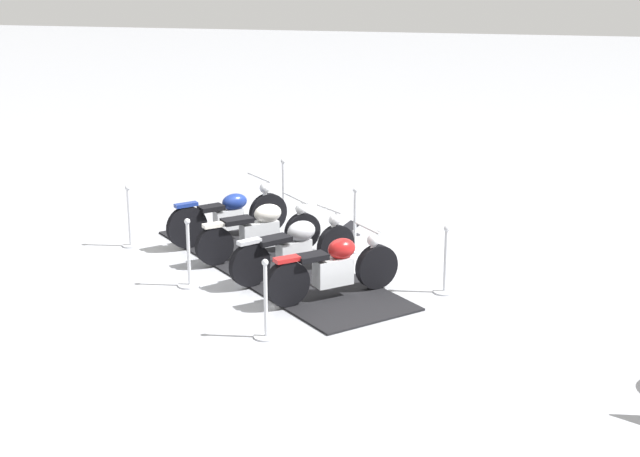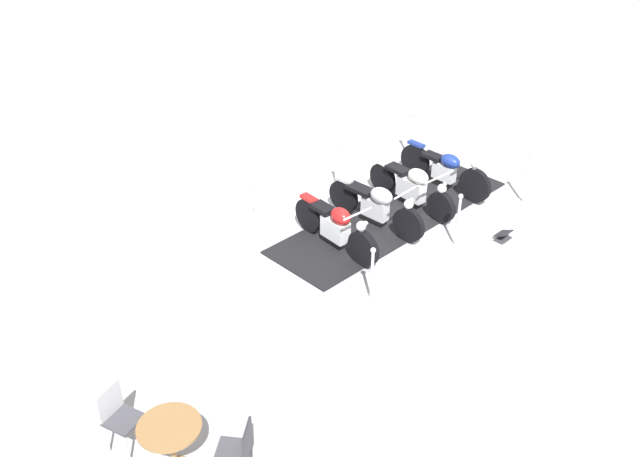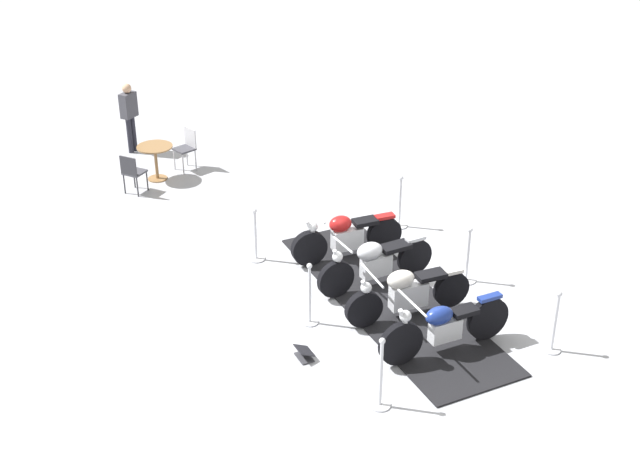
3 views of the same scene
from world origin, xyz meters
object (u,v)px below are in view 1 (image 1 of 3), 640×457
object	(u,v)px
stanchion_right_mid	(355,228)
info_placard	(350,230)
motorcycle_cream	(261,230)
stanchion_left_mid	(189,266)
motorcycle_navy	(230,214)
stanchion_right_front	(445,271)
motorcycle_chrome	(296,247)
stanchion_left_front	(266,313)
stanchion_right_rear	(284,198)
motorcycle_maroon	(334,268)
stanchion_left_rear	(130,225)

from	to	relation	value
stanchion_right_mid	info_placard	xyz separation A→B (m)	(0.23, -0.93, -0.34)
motorcycle_cream	stanchion_left_mid	xyz separation A→B (m)	(0.74, 1.46, -0.17)
motorcycle_navy	stanchion_right_front	xyz separation A→B (m)	(-3.79, 1.78, -0.15)
motorcycle_chrome	stanchion_left_front	distance (m)	2.35
stanchion_left_front	stanchion_left_mid	size ratio (longest dim) A/B	1.03
stanchion_right_rear	motorcycle_maroon	bearing A→B (deg)	113.31
stanchion_left_mid	stanchion_left_rear	bearing A→B (deg)	-45.87
stanchion_right_mid	info_placard	size ratio (longest dim) A/B	2.89
stanchion_left_mid	info_placard	world-z (taller)	stanchion_left_mid
motorcycle_chrome	motorcycle_maroon	bearing A→B (deg)	-93.04
motorcycle_maroon	stanchion_left_front	xyz separation A→B (m)	(0.62, 1.57, -0.12)
motorcycle_navy	stanchion_left_mid	xyz separation A→B (m)	(-0.01, 2.23, -0.17)
motorcycle_cream	stanchion_right_mid	xyz separation A→B (m)	(-1.44, -0.65, -0.07)
stanchion_right_rear	info_placard	xyz separation A→B (m)	(-1.37, 0.72, -0.32)
stanchion_left_front	stanchion_left_rear	size ratio (longest dim) A/B	1.02
stanchion_left_rear	info_placard	distance (m)	3.82
motorcycle_chrome	stanchion_left_front	size ratio (longest dim) A/B	1.59
motorcycle_navy	motorcycle_maroon	bearing A→B (deg)	-89.60
motorcycle_maroon	info_placard	world-z (taller)	motorcycle_maroon
stanchion_left_front	stanchion_right_rear	bearing A→B (deg)	-79.16
motorcycle_maroon	stanchion_right_mid	world-z (taller)	stanchion_right_mid
stanchion_right_rear	stanchion_left_rear	bearing A→B (deg)	44.13
motorcycle_cream	motorcycle_navy	xyz separation A→B (m)	(0.75, -0.77, 0.01)
motorcycle_cream	stanchion_right_mid	size ratio (longest dim) A/B	1.59
motorcycle_chrome	info_placard	distance (m)	2.43
info_placard	stanchion_left_front	bearing A→B (deg)	-48.23
stanchion_left_front	motorcycle_maroon	bearing A→B (deg)	-111.64
motorcycle_maroon	info_placard	bearing A→B (deg)	55.16
motorcycle_chrome	stanchion_left_mid	size ratio (longest dim) A/B	1.63
stanchion_right_mid	motorcycle_cream	bearing A→B (deg)	24.26
motorcycle_cream	info_placard	size ratio (longest dim) A/B	4.61
stanchion_left_mid	stanchion_right_front	world-z (taller)	stanchion_left_mid
stanchion_left_rear	motorcycle_maroon	bearing A→B (deg)	155.54
info_placard	motorcycle_chrome	bearing A→B (deg)	-55.21
stanchion_left_front	stanchion_right_front	size ratio (longest dim) A/B	1.05
stanchion_left_front	stanchion_right_mid	bearing A→B (deg)	-98.58
stanchion_left_front	stanchion_right_mid	size ratio (longest dim) A/B	0.98
stanchion_left_front	stanchion_left_mid	bearing A→B (deg)	-45.87
motorcycle_chrome	motorcycle_cream	bearing A→B (deg)	87.30
motorcycle_chrome	stanchion_left_mid	xyz separation A→B (m)	(1.48, 0.69, -0.18)
stanchion_right_front	motorcycle_navy	bearing A→B (deg)	-25.15
stanchion_right_mid	stanchion_right_front	size ratio (longest dim) A/B	1.07
motorcycle_cream	stanchion_right_rear	world-z (taller)	stanchion_right_rear
motorcycle_maroon	motorcycle_chrome	bearing A→B (deg)	93.68
motorcycle_chrome	motorcycle_navy	bearing A→B (deg)	87.35
motorcycle_navy	stanchion_left_rear	size ratio (longest dim) A/B	1.61
stanchion_left_mid	stanchion_right_front	bearing A→B (deg)	-173.16
motorcycle_maroon	stanchion_right_mid	distance (m)	2.20
motorcycle_chrome	motorcycle_navy	world-z (taller)	motorcycle_navy
stanchion_left_mid	stanchion_right_rear	distance (m)	3.80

